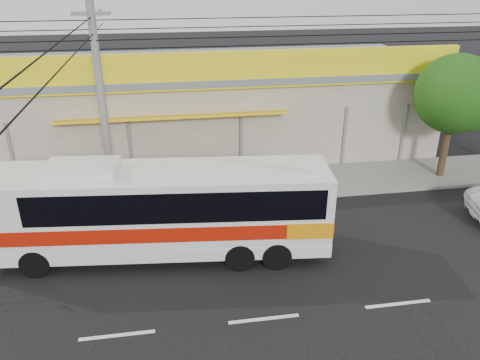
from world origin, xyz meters
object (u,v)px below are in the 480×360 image
object	(u,v)px
motorbike_red	(36,191)
utility_pole	(93,34)
coach_bus	(165,206)
tree_near	(458,97)

from	to	relation	value
motorbike_red	utility_pole	xyz separation A→B (m)	(3.27, -1.54, 6.32)
motorbike_red	utility_pole	bearing A→B (deg)	-102.96
coach_bus	tree_near	xyz separation A→B (m)	(12.67, 4.26, 2.02)
coach_bus	tree_near	bearing A→B (deg)	24.56
tree_near	utility_pole	bearing A→B (deg)	-174.99
motorbike_red	utility_pole	world-z (taller)	utility_pole
utility_pole	tree_near	size ratio (longest dim) A/B	5.99
utility_pole	tree_near	distance (m)	15.01
coach_bus	utility_pole	xyz separation A→B (m)	(-1.96, 2.98, 5.10)
motorbike_red	tree_near	world-z (taller)	tree_near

